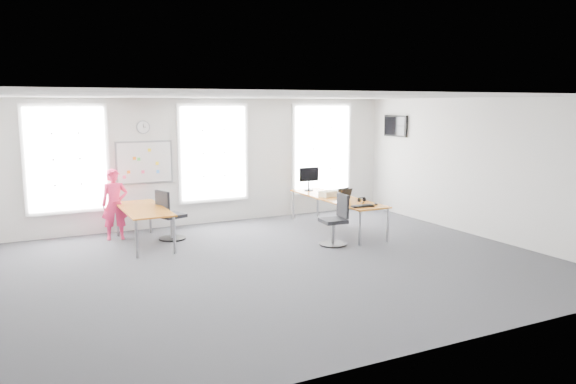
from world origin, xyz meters
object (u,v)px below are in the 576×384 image
keyboard (362,206)px  desk_right (336,200)px  person (115,204)px  chair_right (336,223)px  monitor (309,177)px  desk_left (143,211)px  headphones (362,200)px  chair_left (169,218)px

keyboard → desk_right: bearing=91.8°
person → keyboard: person is taller
chair_right → monitor: (0.69, 2.40, 0.63)m
monitor → keyboard: bearing=-90.6°
desk_left → headphones: 4.65m
chair_right → keyboard: bearing=91.9°
headphones → chair_right: bearing=-169.8°
chair_right → keyboard: 0.69m
desk_left → keyboard: bearing=-23.8°
chair_left → person: (-1.01, 0.57, 0.29)m
desk_right → headphones: (0.20, -0.71, 0.09)m
desk_left → chair_right: 3.95m
desk_left → keyboard: keyboard is taller
person → headphones: bearing=-17.1°
desk_left → monitor: (4.20, 0.61, 0.40)m
desk_right → chair_right: (-0.75, -1.20, -0.24)m
desk_left → chair_left: chair_left is taller
chair_right → chair_left: (-2.93, 1.97, 0.01)m
chair_left → person: bearing=40.9°
chair_left → person: size_ratio=0.71×
desk_right → monitor: (-0.06, 1.20, 0.40)m
chair_left → monitor: size_ratio=1.86×
person → monitor: bearing=3.9°
desk_right → desk_left: (-4.26, 0.59, -0.00)m
chair_right → person: person is taller
keyboard → headphones: (0.33, 0.52, 0.03)m
desk_right → headphones: headphones is taller
chair_right → monitor: 2.58m
keyboard → person: bearing=158.3°
person → keyboard: (4.57, -2.57, 0.00)m
chair_left → monitor: (3.63, 0.43, 0.63)m
headphones → monitor: 1.95m
desk_left → headphones: bearing=-16.3°
desk_right → chair_right: 1.43m
chair_right → keyboard: chair_right is taller
desk_left → person: person is taller
desk_left → chair_left: (0.58, 0.18, -0.23)m
desk_right → chair_right: chair_right is taller
headphones → monitor: (-0.26, 1.91, 0.30)m
chair_right → desk_left: bearing=-112.1°
chair_right → monitor: bearing=168.8°
chair_left → headphones: size_ratio=6.26×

